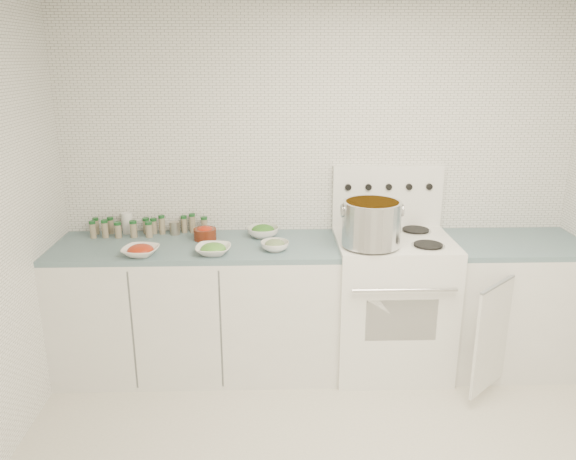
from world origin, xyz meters
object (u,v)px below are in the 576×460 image
object	(u,v)px
stock_pot	(371,222)
bowl_tomato	(141,251)
stove	(390,299)
bowl_snowpea	(213,249)

from	to	relation	value
stock_pot	bowl_tomato	bearing A→B (deg)	-178.81
stove	bowl_tomato	world-z (taller)	stove
stove	stock_pot	xyz separation A→B (m)	(-0.19, -0.17, 0.60)
stock_pot	bowl_tomato	xyz separation A→B (m)	(-1.43, -0.03, -0.16)
stock_pot	bowl_snowpea	size ratio (longest dim) A/B	1.66
stock_pot	bowl_tomato	distance (m)	1.44
stove	bowl_tomato	size ratio (longest dim) A/B	5.41
stock_pot	bowl_snowpea	xyz separation A→B (m)	(-0.98, -0.02, -0.16)
stock_pot	bowl_snowpea	bearing A→B (deg)	-179.06
bowl_tomato	bowl_snowpea	world-z (taller)	same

